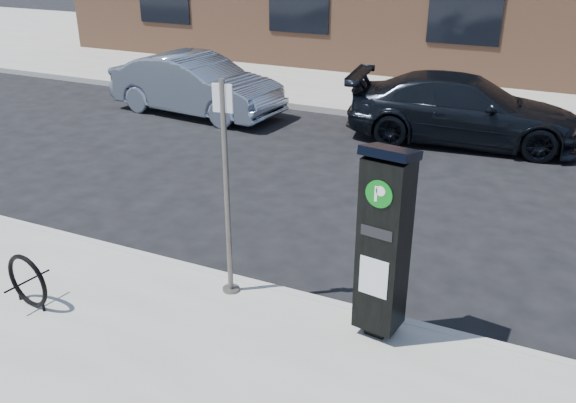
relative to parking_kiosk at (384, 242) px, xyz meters
The scene contains 9 objects.
ground 1.99m from the parking_kiosk, 166.75° to the left, with size 120.00×120.00×0.00m, color black.
sidewalk_far 14.48m from the parking_kiosk, 95.94° to the left, with size 60.00×12.00×0.15m, color gray.
curb_near 1.94m from the parking_kiosk, 167.47° to the left, with size 60.00×0.12×0.16m, color #9E9B93.
curb_far 8.59m from the parking_kiosk, 100.11° to the left, with size 60.00×0.12×0.16m, color #9E9B93.
parking_kiosk is the anchor object (origin of this frame).
sign_pole 1.89m from the parking_kiosk, behind, with size 0.23×0.21×2.61m.
bike_rack 4.12m from the parking_kiosk, 162.32° to the right, with size 0.67×0.15×0.67m.
car_silver 9.77m from the parking_kiosk, 134.44° to the left, with size 1.53×4.39×1.45m, color gray.
car_dark 7.57m from the parking_kiosk, 93.74° to the left, with size 1.98×4.88×1.42m, color black.
Camera 1 is at (2.94, -5.78, 4.20)m, focal length 38.00 mm.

